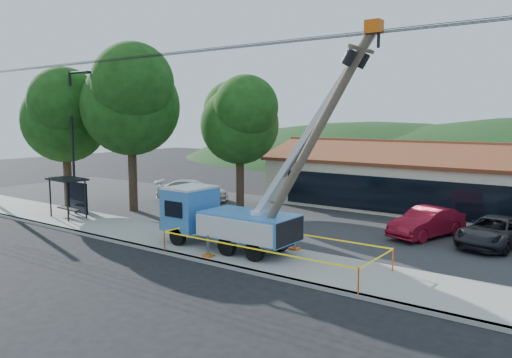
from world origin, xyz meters
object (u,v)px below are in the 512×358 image
object	(u,v)px
car_dark	(493,248)
car_red	(426,239)
leaning_pole	(312,141)
bus_shelter	(70,188)
car_silver	(204,210)
utility_truck	(226,216)
car_white	(193,202)

from	to	relation	value
car_dark	car_red	bearing A→B (deg)	-168.01
leaning_pole	bus_shelter	world-z (taller)	leaning_pole
leaning_pole	car_silver	distance (m)	15.34
utility_truck	car_silver	world-z (taller)	utility_truck
leaning_pole	car_red	bearing A→B (deg)	74.48
utility_truck	car_silver	bearing A→B (deg)	137.42
leaning_pole	car_silver	bearing A→B (deg)	149.52
car_red	car_dark	xyz separation A→B (m)	(3.17, 0.10, 0.00)
car_silver	leaning_pole	bearing A→B (deg)	-65.24
utility_truck	car_silver	size ratio (longest dim) A/B	2.66
leaning_pole	bus_shelter	xyz separation A→B (m)	(-16.93, 0.19, -3.38)
car_silver	car_red	world-z (taller)	car_red
car_red	bus_shelter	bearing A→B (deg)	-139.74
leaning_pole	car_red	distance (m)	9.84
car_dark	car_silver	bearing A→B (deg)	-167.29
utility_truck	car_white	size ratio (longest dim) A/B	2.04
utility_truck	leaning_pole	size ratio (longest dim) A/B	1.13
leaning_pole	car_white	size ratio (longest dim) A/B	1.80
bus_shelter	utility_truck	bearing A→B (deg)	5.33
utility_truck	bus_shelter	xyz separation A→B (m)	(-12.27, 0.00, 0.26)
utility_truck	car_red	size ratio (longest dim) A/B	2.33
leaning_pole	car_dark	size ratio (longest dim) A/B	1.89
car_red	car_dark	world-z (taller)	car_red
utility_truck	bus_shelter	bearing A→B (deg)	179.98
leaning_pole	car_dark	bearing A→B (deg)	56.34
car_white	car_red	bearing A→B (deg)	-121.21
car_red	car_dark	distance (m)	3.17
car_red	car_white	size ratio (longest dim) A/B	0.87
leaning_pole	car_silver	world-z (taller)	leaning_pole
car_silver	car_dark	size ratio (longest dim) A/B	0.80
leaning_pole	car_dark	xyz separation A→B (m)	(5.39, 8.10, -5.29)
leaning_pole	car_red	size ratio (longest dim) A/B	2.06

